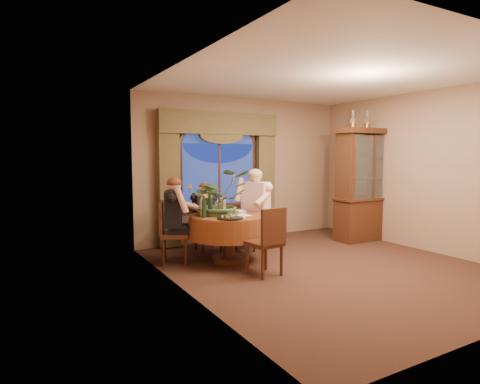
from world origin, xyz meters
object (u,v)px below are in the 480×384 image
oil_lamp_right (381,121)px  chair_back (175,233)px  person_scarf (205,216)px  olive_bowl (235,213)px  dining_table (229,238)px  wine_bottle_2 (204,207)px  china_cabinet (365,185)px  oil_lamp_left (353,119)px  chair_back_right (208,223)px  chair_front_left (264,241)px  wine_bottle_1 (210,206)px  wine_bottle_0 (202,205)px  stoneware_vase (222,205)px  oil_lamp_center (367,120)px  person_pink (256,210)px  wine_bottle_3 (210,204)px  centerpiece_plant (219,176)px  person_back (173,220)px

oil_lamp_right → chair_back: size_ratio=0.35×
person_scarf → olive_bowl: size_ratio=7.62×
dining_table → wine_bottle_2: (-0.46, -0.07, 0.54)m
china_cabinet → oil_lamp_left: 1.32m
chair_back → chair_back_right: bearing=145.1°
chair_front_left → wine_bottle_1: wine_bottle_1 is taller
dining_table → olive_bowl: olive_bowl is taller
oil_lamp_left → wine_bottle_2: bearing=-176.5°
china_cabinet → olive_bowl: china_cabinet is taller
dining_table → person_scarf: (-0.00, 0.91, 0.23)m
dining_table → chair_front_left: size_ratio=1.38×
wine_bottle_0 → chair_front_left: bearing=-61.7°
oil_lamp_left → wine_bottle_2: size_ratio=1.03×
chair_front_left → olive_bowl: 0.87m
dining_table → person_scarf: size_ratio=1.09×
oil_lamp_right → stoneware_vase: bearing=179.9°
oil_lamp_left → wine_bottle_1: bearing=-177.4°
stoneware_vase → wine_bottle_0: wine_bottle_0 is taller
dining_table → stoneware_vase: size_ratio=4.84×
oil_lamp_center → person_pink: 2.90m
china_cabinet → wine_bottle_3: china_cabinet is taller
person_scarf → oil_lamp_right: bearing=167.1°
stoneware_vase → olive_bowl: stoneware_vase is taller
chair_front_left → wine_bottle_0: (-0.52, 0.96, 0.44)m
oil_lamp_left → chair_back: 4.00m
dining_table → stoneware_vase: bearing=114.2°
centerpiece_plant → wine_bottle_1: bearing=-147.3°
oil_lamp_left → china_cabinet: bearing=0.0°
olive_bowl → wine_bottle_3: (-0.31, 0.24, 0.14)m
chair_front_left → dining_table: bearing=90.0°
chair_back_right → olive_bowl: (0.05, -0.91, 0.29)m
person_scarf → wine_bottle_3: 0.83m
china_cabinet → oil_lamp_center: oil_lamp_center is taller
oil_lamp_left → chair_back: size_ratio=0.35×
centerpiece_plant → wine_bottle_0: (-0.32, -0.04, -0.44)m
chair_back → centerpiece_plant: size_ratio=0.93×
chair_front_left → wine_bottle_3: size_ratio=2.91×
oil_lamp_center → wine_bottle_2: bearing=-176.9°
person_scarf → chair_back: bearing=36.9°
person_scarf → olive_bowl: (0.07, -0.97, 0.17)m
oil_lamp_right → stoneware_vase: size_ratio=1.24×
wine_bottle_1 → oil_lamp_center: bearing=2.3°
china_cabinet → centerpiece_plant: china_cabinet is taller
chair_back_right → wine_bottle_1: bearing=69.4°
chair_back → person_back: person_back is taller
china_cabinet → chair_front_left: (-3.02, -1.00, -0.62)m
china_cabinet → chair_front_left: china_cabinet is taller
olive_bowl → wine_bottle_2: bearing=-179.4°
olive_bowl → wine_bottle_3: size_ratio=0.48×
person_pink → olive_bowl: person_pink is taller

